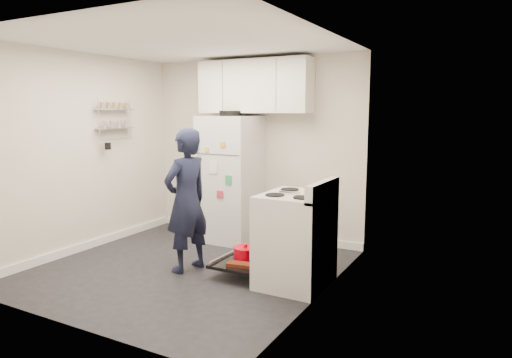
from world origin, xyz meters
The scene contains 7 objects.
room centered at (-0.03, 0.03, 1.21)m, with size 3.21×3.21×2.51m.
electric_range centered at (1.26, 0.15, 0.47)m, with size 0.66×0.76×1.10m.
open_oven_door centered at (0.68, 0.16, 0.18)m, with size 0.55×0.72×0.22m.
refrigerator centered at (-0.17, 1.25, 0.86)m, with size 0.72×0.74×1.78m.
upper_cabinets centered at (0.10, 1.43, 2.10)m, with size 1.60×0.33×0.70m, color silver.
wall_shelf_rack centered at (-1.52, 0.49, 1.68)m, with size 0.14×0.60×0.61m.
person centered at (0.04, -0.03, 0.80)m, with size 0.58×0.38×1.59m, color black.
Camera 1 is at (3.07, -4.01, 1.77)m, focal length 32.00 mm.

